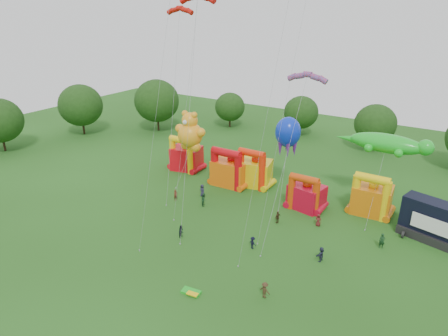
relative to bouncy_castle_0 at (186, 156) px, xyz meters
The scene contains 24 objects.
ground 33.59m from the bouncy_castle_0, 57.87° to the right, with size 160.00×160.00×0.00m, color #1E4914.
tree_ring 32.56m from the bouncy_castle_0, 59.09° to the right, with size 126.27×128.40×12.07m.
bouncy_castle_0 is the anchor object (origin of this frame).
bouncy_castle_1 10.38m from the bouncy_castle_0, ahead, with size 6.00×4.93×6.63m.
bouncy_castle_2 13.86m from the bouncy_castle_0, ahead, with size 5.75×4.98×6.60m.
bouncy_castle_3 24.16m from the bouncy_castle_0, ahead, with size 5.31×4.55×5.62m.
bouncy_castle_4 32.43m from the bouncy_castle_0, ahead, with size 5.49×4.53×6.44m.
stage_trailer 41.02m from the bouncy_castle_0, ahead, with size 8.71×5.00×5.25m.
teddy_bear_kite 8.69m from the bouncy_castle_0, 46.83° to the right, with size 5.62×4.92×12.57m.
gecko_kite 33.30m from the bouncy_castle_0, ahead, with size 13.37×11.08×11.13m.
octopus_kite 19.82m from the bouncy_castle_0, ahead, with size 4.44×9.36×12.18m.
parafoil_kites 19.32m from the bouncy_castle_0, 48.28° to the right, with size 24.90×15.33×29.85m.
diamond_kites 26.93m from the bouncy_castle_0, 41.71° to the right, with size 15.62×15.66×37.16m.
folded_kite_bundle 34.19m from the bouncy_castle_0, 51.50° to the right, with size 2.12×1.31×0.31m.
spectator_0 11.77m from the bouncy_castle_0, 39.81° to the right, with size 0.96×0.62×1.96m, color #25233B.
spectator_1 12.68m from the bouncy_castle_0, 59.53° to the right, with size 0.63×0.41×1.73m, color #592619.
spectator_2 14.90m from the bouncy_castle_0, 42.01° to the right, with size 0.96×0.75×1.98m, color #1A4220.
spectator_3 27.76m from the bouncy_castle_0, 35.32° to the right, with size 1.04×0.60×1.61m, color black.
spectator_4 24.18m from the bouncy_castle_0, 21.22° to the right, with size 1.04×0.43×1.78m, color #3F2D19.
spectator_5 33.64m from the bouncy_castle_0, 24.63° to the right, with size 1.71×0.54×1.84m, color #272B41.
spectator_6 28.27m from the bouncy_castle_0, 13.31° to the right, with size 0.85×0.56×1.75m, color #5A1B19.
spectator_7 36.67m from the bouncy_castle_0, 11.60° to the right, with size 0.72×0.47×1.97m, color #16381B.
spectator_8 23.15m from the bouncy_castle_0, 53.81° to the right, with size 0.83×0.64×1.70m, color black.
spectator_9 36.30m from the bouncy_castle_0, 39.66° to the right, with size 1.17×0.67×1.81m, color #3D2B18.
Camera 1 is at (24.27, -24.64, 27.70)m, focal length 32.00 mm.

